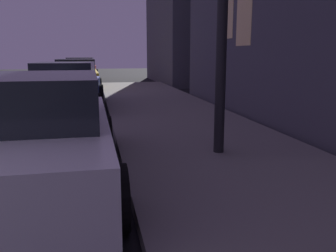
{
  "coord_description": "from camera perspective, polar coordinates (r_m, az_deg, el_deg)",
  "views": [
    {
      "loc": [
        3.66,
        -1.5,
        1.67
      ],
      "look_at": [
        4.11,
        0.71,
        1.22
      ],
      "focal_mm": 38.39,
      "sensor_mm": 36.0,
      "label": 1
    }
  ],
  "objects": [
    {
      "name": "car_white",
      "position": [
        4.7,
        -21.14,
        -1.18
      ],
      "size": [
        2.15,
        4.32,
        1.43
      ],
      "color": "silver",
      "rests_on": "ground"
    },
    {
      "name": "car_blue",
      "position": [
        10.91,
        -15.81,
        5.88
      ],
      "size": [
        2.19,
        4.42,
        1.43
      ],
      "color": "navy",
      "rests_on": "ground"
    },
    {
      "name": "car_yellow_cab",
      "position": [
        17.09,
        -14.34,
        7.86
      ],
      "size": [
        2.19,
        4.51,
        1.43
      ],
      "color": "gold",
      "rests_on": "ground"
    },
    {
      "name": "car_red",
      "position": [
        23.46,
        -13.65,
        8.77
      ],
      "size": [
        2.11,
        4.08,
        1.43
      ],
      "color": "maroon",
      "rests_on": "ground"
    }
  ]
}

